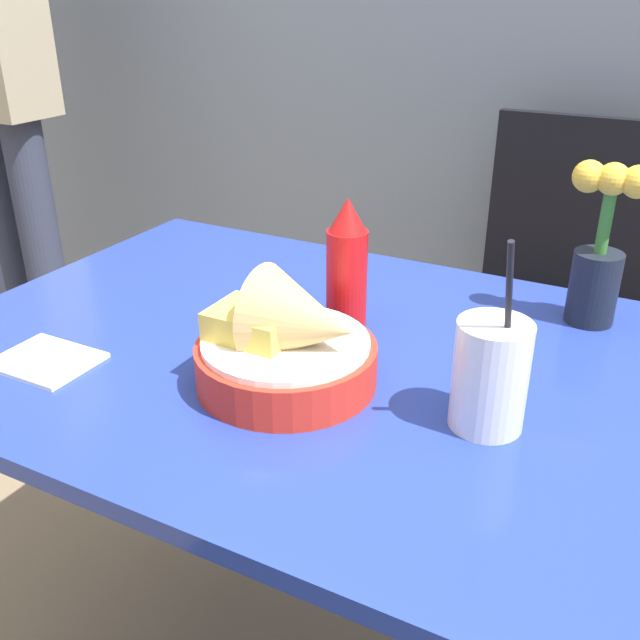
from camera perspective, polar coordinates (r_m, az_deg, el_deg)
dining_table at (r=1.03m, az=1.33°, el=-7.86°), size 1.14×0.75×0.74m
chair_far_window at (r=1.71m, az=18.63°, el=2.03°), size 0.40×0.40×0.93m
food_basket at (r=0.87m, az=-2.36°, el=-2.04°), size 0.23×0.23×0.15m
ketchup_bottle at (r=1.01m, az=2.16°, el=4.32°), size 0.06×0.06×0.19m
drink_cup at (r=0.81m, az=13.44°, el=-4.57°), size 0.08×0.08×0.24m
flower_vase at (r=1.09m, az=21.50°, el=5.17°), size 0.11×0.07×0.24m
napkin at (r=1.01m, az=-21.06°, el=-3.05°), size 0.13×0.10×0.01m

